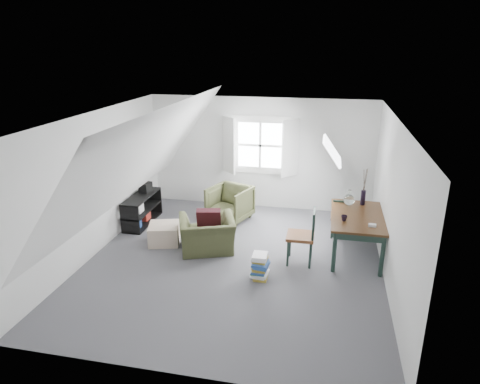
% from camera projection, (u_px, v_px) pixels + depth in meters
% --- Properties ---
extents(floor, '(5.50, 5.50, 0.00)m').
position_uv_depth(floor, '(234.00, 261.00, 7.44)').
color(floor, '#4F4E54').
rests_on(floor, ground).
extents(ceiling, '(5.50, 5.50, 0.00)m').
position_uv_depth(ceiling, '(233.00, 118.00, 6.62)').
color(ceiling, white).
rests_on(ceiling, wall_back).
extents(wall_back, '(5.00, 0.00, 5.00)m').
position_uv_depth(wall_back, '(260.00, 154.00, 9.57)').
color(wall_back, silver).
rests_on(wall_back, ground).
extents(wall_front, '(5.00, 0.00, 5.00)m').
position_uv_depth(wall_front, '(176.00, 280.00, 4.49)').
color(wall_front, silver).
rests_on(wall_front, ground).
extents(wall_left, '(0.00, 5.50, 5.50)m').
position_uv_depth(wall_left, '(95.00, 184.00, 7.52)').
color(wall_left, silver).
rests_on(wall_left, ground).
extents(wall_right, '(0.00, 5.50, 5.50)m').
position_uv_depth(wall_right, '(392.00, 205.00, 6.54)').
color(wall_right, silver).
rests_on(wall_right, ground).
extents(slope_left, '(3.19, 5.50, 4.48)m').
position_uv_depth(slope_left, '(143.00, 158.00, 7.16)').
color(slope_left, white).
rests_on(slope_left, wall_left).
extents(slope_right, '(3.19, 5.50, 4.48)m').
position_uv_depth(slope_right, '(332.00, 169.00, 6.55)').
color(slope_right, white).
rests_on(slope_right, wall_right).
extents(dormer_window, '(1.71, 0.35, 1.30)m').
position_uv_depth(dormer_window, '(260.00, 146.00, 9.43)').
color(dormer_window, white).
rests_on(dormer_window, wall_back).
extents(skylight, '(0.35, 0.75, 0.47)m').
position_uv_depth(skylight, '(332.00, 151.00, 7.77)').
color(skylight, white).
rests_on(skylight, slope_right).
extents(armchair_near, '(1.21, 1.14, 0.63)m').
position_uv_depth(armchair_near, '(207.00, 250.00, 7.85)').
color(armchair_near, '#3D4224').
rests_on(armchair_near, floor).
extents(armchair_far, '(1.02, 1.04, 0.74)m').
position_uv_depth(armchair_far, '(230.00, 219.00, 9.21)').
color(armchair_far, '#3D4224').
rests_on(armchair_far, floor).
extents(throw_pillow, '(0.48, 0.34, 0.45)m').
position_uv_depth(throw_pillow, '(209.00, 219.00, 7.81)').
color(throw_pillow, '#3B1017').
rests_on(throw_pillow, armchair_near).
extents(ottoman, '(0.68, 0.68, 0.37)m').
position_uv_depth(ottoman, '(164.00, 234.00, 8.09)').
color(ottoman, '#C3AC95').
rests_on(ottoman, floor).
extents(dining_table, '(0.92, 1.53, 0.77)m').
position_uv_depth(dining_table, '(358.00, 221.00, 7.46)').
color(dining_table, '#371F0F').
rests_on(dining_table, floor).
extents(demijohn, '(0.21, 0.21, 0.29)m').
position_uv_depth(demijohn, '(349.00, 199.00, 7.83)').
color(demijohn, silver).
rests_on(demijohn, dining_table).
extents(vase_twigs, '(0.09, 0.10, 0.69)m').
position_uv_depth(vase_twigs, '(363.00, 197.00, 7.87)').
color(vase_twigs, black).
rests_on(vase_twigs, dining_table).
extents(cup, '(0.13, 0.13, 0.10)m').
position_uv_depth(cup, '(344.00, 221.00, 7.20)').
color(cup, black).
rests_on(cup, dining_table).
extents(paper_box, '(0.13, 0.09, 0.04)m').
position_uv_depth(paper_box, '(372.00, 225.00, 6.97)').
color(paper_box, white).
rests_on(paper_box, dining_table).
extents(dining_chair_far, '(0.38, 0.38, 0.80)m').
position_uv_depth(dining_chair_far, '(341.00, 217.00, 8.27)').
color(dining_chair_far, brown).
rests_on(dining_chair_far, floor).
extents(dining_chair_near, '(0.46, 0.46, 0.98)m').
position_uv_depth(dining_chair_near, '(303.00, 235.00, 7.25)').
color(dining_chair_near, brown).
rests_on(dining_chair_near, floor).
extents(media_shelf, '(0.40, 1.19, 0.61)m').
position_uv_depth(media_shelf, '(141.00, 211.00, 8.92)').
color(media_shelf, black).
rests_on(media_shelf, floor).
extents(electronics_box, '(0.22, 0.29, 0.21)m').
position_uv_depth(electronics_box, '(146.00, 188.00, 9.05)').
color(electronics_box, black).
rests_on(electronics_box, media_shelf).
extents(magazine_stack, '(0.31, 0.36, 0.41)m').
position_uv_depth(magazine_stack, '(260.00, 266.00, 6.86)').
color(magazine_stack, '#B29933').
rests_on(magazine_stack, floor).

